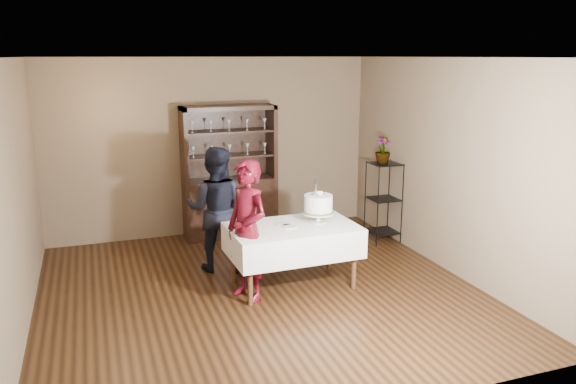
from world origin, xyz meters
The scene contains 14 objects.
floor centered at (0.00, 0.00, 0.00)m, with size 5.00×5.00×0.00m, color black.
ceiling centered at (0.00, 0.00, 2.70)m, with size 5.00×5.00×0.00m, color silver.
back_wall centered at (0.00, 2.50, 1.35)m, with size 5.00×0.02×2.70m, color brown.
wall_left centered at (-2.50, 0.00, 1.35)m, with size 0.02×5.00×2.70m, color brown.
wall_right centered at (2.50, 0.00, 1.35)m, with size 0.02×5.00×2.70m, color brown.
china_hutch centered at (0.20, 2.25, 0.66)m, with size 1.40×0.48×2.00m.
plant_etagere centered at (2.28, 1.20, 0.65)m, with size 0.42×0.42×1.20m.
cake_table centered at (0.42, 0.06, 0.58)m, with size 1.53×0.97×0.75m.
woman centered at (-0.18, -0.11, 0.81)m, with size 0.59×0.39×1.62m, color #3B0511.
man centered at (-0.31, 0.91, 0.81)m, with size 0.78×0.61×1.61m, color black.
cake centered at (0.77, 0.10, 0.97)m, with size 0.41×0.41×0.53m.
plate_near centered at (0.37, 0.02, 0.76)m, with size 0.19×0.19×0.01m, color white.
plate_far centered at (0.34, 0.15, 0.76)m, with size 0.18×0.18×0.01m, color white.
potted_plant centered at (2.24, 1.21, 1.39)m, with size 0.22×0.22×0.40m, color #456630.
Camera 1 is at (-1.76, -5.92, 2.72)m, focal length 35.00 mm.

